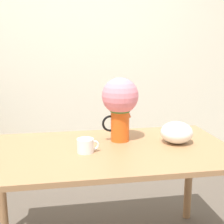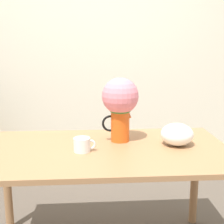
% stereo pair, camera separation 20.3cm
% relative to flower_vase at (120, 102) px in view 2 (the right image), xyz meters
% --- Properties ---
extents(wall_back, '(8.00, 0.05, 2.60)m').
position_rel_flower_vase_xyz_m(wall_back, '(-0.11, 1.53, 0.28)').
color(wall_back, '#EDE5CC').
rests_on(wall_back, ground_plane).
extents(table, '(1.55, 0.86, 0.76)m').
position_rel_flower_vase_xyz_m(table, '(-0.11, -0.15, -0.36)').
color(table, '#A3754C').
rests_on(table, ground_plane).
extents(flower_vase, '(0.24, 0.24, 0.42)m').
position_rel_flower_vase_xyz_m(flower_vase, '(0.00, 0.00, 0.00)').
color(flower_vase, '#E05619').
rests_on(flower_vase, table).
extents(coffee_mug, '(0.13, 0.10, 0.08)m').
position_rel_flower_vase_xyz_m(coffee_mug, '(-0.24, -0.19, -0.22)').
color(coffee_mug, white).
rests_on(coffee_mug, table).
extents(white_bowl, '(0.21, 0.21, 0.14)m').
position_rel_flower_vase_xyz_m(white_bowl, '(0.35, -0.11, -0.19)').
color(white_bowl, white).
rests_on(white_bowl, table).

